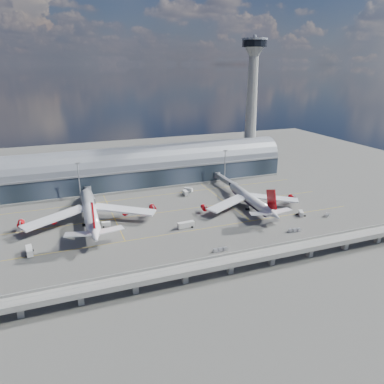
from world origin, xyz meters
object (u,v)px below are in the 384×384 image
object	(u,v)px
airliner_left	(90,212)
cargo_train_0	(220,250)
control_tower	(251,106)
service_truck_4	(186,193)
service_truck_1	(106,224)
airliner_right	(251,200)
cargo_train_1	(294,230)
service_truck_5	(188,190)
floodlight_mast_right	(225,167)
service_truck_2	(186,225)
service_truck_3	(301,213)
cargo_train_2	(327,215)
floodlight_mast_left	(79,181)
service_truck_0	(29,251)

from	to	relation	value
airliner_left	cargo_train_0	world-z (taller)	airliner_left
control_tower	service_truck_4	distance (m)	93.91
control_tower	service_truck_1	distance (m)	153.52
airliner_left	cargo_train_0	distance (m)	75.57
airliner_right	cargo_train_1	size ratio (longest dim) A/B	8.79
airliner_left	service_truck_5	xyz separation A→B (m)	(68.52, 31.81, -5.32)
floodlight_mast_right	control_tower	bearing A→B (deg)	38.66
airliner_left	service_truck_4	xyz separation A→B (m)	(64.20, 25.76, -5.12)
control_tower	airliner_left	distance (m)	154.95
control_tower	airliner_right	bearing A→B (deg)	-118.06
service_truck_2	service_truck_4	bearing A→B (deg)	-24.20
airliner_left	cargo_train_1	xyz separation A→B (m)	(97.57, -48.18, -5.89)
airliner_left	cargo_train_1	bearing A→B (deg)	-24.09
service_truck_5	cargo_train_1	world-z (taller)	service_truck_5
cargo_train_0	service_truck_2	bearing A→B (deg)	7.93
service_truck_3	service_truck_4	xyz separation A→B (m)	(-49.96, 56.82, 0.23)
service_truck_3	cargo_train_0	distance (m)	65.88
airliner_left	airliner_right	bearing A→B (deg)	-4.25
cargo_train_2	service_truck_5	bearing A→B (deg)	72.89
control_tower	service_truck_2	bearing A→B (deg)	-134.32
floodlight_mast_right	airliner_left	world-z (taller)	floodlight_mast_right
floodlight_mast_left	airliner_right	world-z (taller)	floodlight_mast_left
floodlight_mast_right	service_truck_1	size ratio (longest dim) A/B	5.34
control_tower	cargo_train_2	world-z (taller)	control_tower
airliner_right	service_truck_2	world-z (taller)	airliner_right
service_truck_0	airliner_left	bearing A→B (deg)	34.56
cargo_train_1	floodlight_mast_left	bearing A→B (deg)	39.71
service_truck_5	cargo_train_1	xyz separation A→B (m)	(29.05, -79.98, -0.58)
floodlight_mast_right	cargo_train_1	world-z (taller)	floodlight_mast_right
service_truck_0	floodlight_mast_right	bearing A→B (deg)	20.33
service_truck_4	cargo_train_2	bearing A→B (deg)	-43.52
control_tower	cargo_train_2	distance (m)	114.51
floodlight_mast_right	airliner_left	size ratio (longest dim) A/B	0.33
airliner_right	cargo_train_0	distance (m)	59.66
cargo_train_1	cargo_train_2	world-z (taller)	cargo_train_1
floodlight_mast_left	service_truck_3	distance (m)	135.11
service_truck_1	cargo_train_2	bearing A→B (deg)	-94.19
airliner_left	airliner_right	xyz separation A→B (m)	(92.88, -10.47, -1.42)
floodlight_mast_right	service_truck_5	bearing A→B (deg)	-169.72
airliner_left	airliner_right	world-z (taller)	airliner_left
service_truck_3	cargo_train_0	bearing A→B (deg)	-132.97
cargo_train_0	service_truck_0	bearing A→B (deg)	68.14
service_truck_4	service_truck_2	bearing A→B (deg)	-108.32
control_tower	cargo_train_0	distance (m)	152.76
service_truck_3	cargo_train_2	bearing A→B (deg)	1.64
airliner_right	cargo_train_0	size ratio (longest dim) A/B	8.97
service_truck_1	service_truck_5	size ratio (longest dim) A/B	0.85
cargo_train_1	service_truck_5	bearing A→B (deg)	10.34
control_tower	service_truck_1	bearing A→B (deg)	-150.32
floodlight_mast_right	service_truck_0	xyz separation A→B (m)	(-128.47, -62.86, -11.91)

